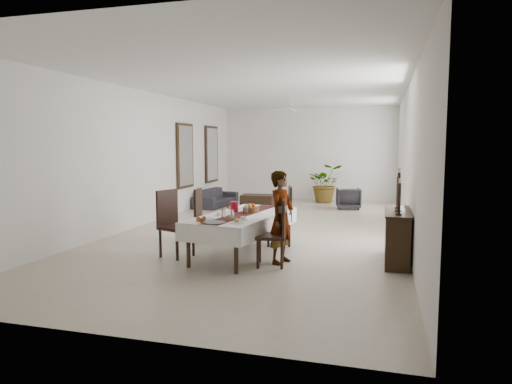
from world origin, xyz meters
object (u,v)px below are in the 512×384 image
at_px(dining_table_top, 243,216).
at_px(sideboard_body, 397,237).
at_px(sofa, 216,198).
at_px(red_pitcher, 234,207).
at_px(woman, 281,217).

bearing_deg(dining_table_top, sideboard_body, 13.98).
bearing_deg(dining_table_top, sofa, 123.47).
bearing_deg(red_pitcher, sideboard_body, 1.25).
bearing_deg(woman, red_pitcher, 78.95).
relative_size(dining_table_top, woman, 1.52).
bearing_deg(sofa, woman, -144.85).
distance_m(sideboard_body, sofa, 7.67).
distance_m(red_pitcher, sideboard_body, 2.82).
distance_m(woman, sofa, 7.06).
relative_size(woman, sideboard_body, 1.09).
distance_m(dining_table_top, red_pitcher, 0.31).
distance_m(dining_table_top, sofa, 6.42).
height_order(dining_table_top, red_pitcher, red_pitcher).
height_order(red_pitcher, sideboard_body, red_pitcher).
bearing_deg(sideboard_body, woman, -162.69).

